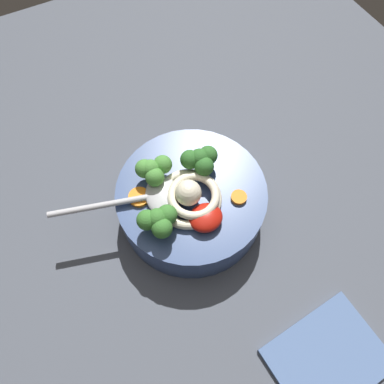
{
  "coord_description": "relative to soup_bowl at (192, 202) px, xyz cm",
  "views": [
    {
      "loc": [
        -6.55,
        -19.84,
        53.05
      ],
      "look_at": [
        3.81,
        -0.19,
        10.54
      ],
      "focal_mm": 33.87,
      "sensor_mm": 36.0,
      "label": 1
    }
  ],
  "objects": [
    {
      "name": "table_slab",
      "position": [
        -3.81,
        0.19,
        -5.37
      ],
      "size": [
        112.96,
        112.96,
        4.42
      ],
      "primitive_type": "cube",
      "color": "#474C56",
      "rests_on": "ground"
    },
    {
      "name": "soup_bowl",
      "position": [
        0.0,
        0.0,
        0.0
      ],
      "size": [
        20.36,
        20.36,
        6.12
      ],
      "color": "#334775",
      "rests_on": "table_slab"
    },
    {
      "name": "noodle_pile",
      "position": [
        -0.84,
        -0.99,
        4.16
      ],
      "size": [
        9.6,
        9.41,
        3.86
      ],
      "color": "beige",
      "rests_on": "soup_bowl"
    },
    {
      "name": "soup_spoon",
      "position": [
        -4.75,
        1.39,
        3.76
      ],
      "size": [
        17.46,
        8.1,
        1.6
      ],
      "rotation": [
        0.0,
        0.0,
        2.86
      ],
      "color": "#B7B7BC",
      "rests_on": "soup_bowl"
    },
    {
      "name": "chili_sauce_dollop",
      "position": [
        -0.41,
        -4.45,
        3.94
      ],
      "size": [
        4.36,
        3.92,
        1.96
      ],
      "primitive_type": "ellipsoid",
      "color": "#B2190F",
      "rests_on": "soup_bowl"
    },
    {
      "name": "broccoli_floret_front",
      "position": [
        -3.29,
        4.07,
        5.38
      ],
      "size": [
        4.88,
        4.2,
        3.86
      ],
      "color": "#7A9E60",
      "rests_on": "soup_bowl"
    },
    {
      "name": "broccoli_floret_left",
      "position": [
        2.56,
        2.51,
        5.46
      ],
      "size": [
        5.04,
        4.34,
        3.99
      ],
      "color": "#7A9E60",
      "rests_on": "soup_bowl"
    },
    {
      "name": "broccoli_floret_far",
      "position": [
        -5.98,
        -2.68,
        5.44
      ],
      "size": [
        5.01,
        4.31,
        3.96
      ],
      "color": "#7A9E60",
      "rests_on": "soup_bowl"
    },
    {
      "name": "carrot_slice_center",
      "position": [
        4.99,
        -3.68,
        3.23
      ],
      "size": [
        2.09,
        2.09,
        0.55
      ],
      "primitive_type": "cylinder",
      "color": "orange",
      "rests_on": "soup_bowl"
    },
    {
      "name": "carrot_slice_beside_noodles",
      "position": [
        -6.54,
        2.43,
        3.24
      ],
      "size": [
        2.81,
        2.81,
        0.57
      ],
      "primitive_type": "cylinder",
      "color": "orange",
      "rests_on": "soup_bowl"
    },
    {
      "name": "folded_napkin",
      "position": [
        5.38,
        -25.12,
        -2.76
      ],
      "size": [
        14.13,
        11.12,
        0.8
      ],
      "primitive_type": "cube",
      "rotation": [
        0.0,
        0.0,
        0.07
      ],
      "color": "#4C6693",
      "rests_on": "table_slab"
    }
  ]
}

